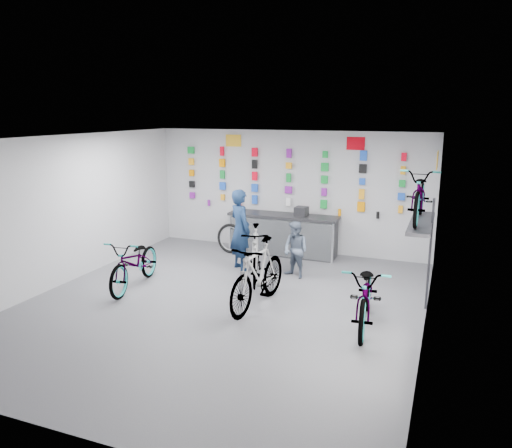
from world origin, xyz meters
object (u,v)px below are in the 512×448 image
at_px(counter, 283,235).
at_px(bike_service, 255,254).
at_px(clerk, 240,230).
at_px(bike_center, 258,274).
at_px(bike_right, 367,294).
at_px(bike_left, 135,262).
at_px(customer, 296,250).

xyz_separation_m(counter, bike_service, (0.07, -2.03, 0.08)).
xyz_separation_m(bike_service, clerk, (-0.58, 0.58, 0.33)).
relative_size(bike_center, bike_right, 0.97).
distance_m(bike_center, clerk, 2.27).
bearing_deg(counter, bike_right, -53.50).
bearing_deg(bike_center, bike_right, 2.18).
relative_size(bike_right, bike_service, 1.11).
xyz_separation_m(bike_center, bike_right, (1.94, -0.13, -0.06)).
distance_m(bike_left, customer, 3.30).
distance_m(counter, bike_right, 4.36).
distance_m(bike_center, customer, 1.83).
relative_size(bike_left, clerk, 1.10).
relative_size(bike_center, bike_service, 1.08).
height_order(bike_center, bike_right, bike_center).
distance_m(bike_right, customer, 2.65).
bearing_deg(bike_service, bike_center, -86.42).
xyz_separation_m(bike_left, bike_center, (2.64, -0.05, 0.09)).
height_order(counter, bike_service, bike_service).
xyz_separation_m(counter, bike_right, (2.59, -3.51, 0.06)).
relative_size(bike_left, bike_center, 0.97).
distance_m(bike_right, bike_service, 2.92).
xyz_separation_m(bike_center, customer, (0.15, 1.82, -0.01)).
xyz_separation_m(bike_center, bike_service, (-0.58, 1.35, -0.04)).
distance_m(bike_left, bike_right, 4.59).
bearing_deg(bike_right, counter, 120.74).
height_order(bike_right, clerk, clerk).
bearing_deg(clerk, bike_service, 173.83).
xyz_separation_m(counter, customer, (0.79, -1.56, 0.12)).
height_order(counter, bike_center, bike_center).
bearing_deg(bike_service, customer, 13.57).
distance_m(counter, bike_service, 2.03).
bearing_deg(customer, counter, 141.27).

